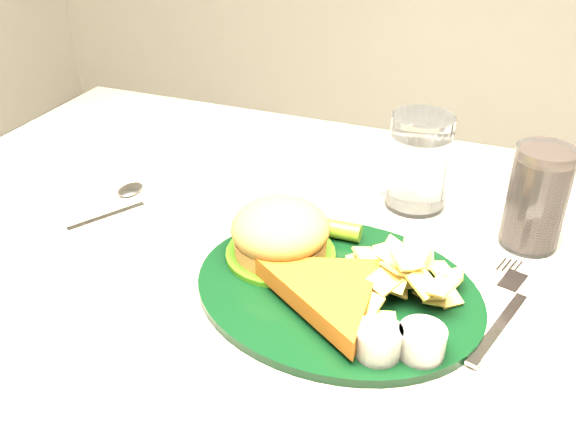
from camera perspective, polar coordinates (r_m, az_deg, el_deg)
name	(u,v)px	position (r m, az deg, el deg)	size (l,w,h in m)	color
dinner_plate	(338,267)	(0.68, 4.49, -4.53)	(0.32, 0.26, 0.07)	black
water_glass	(419,162)	(0.85, 11.55, 4.74)	(0.08, 0.08, 0.13)	silver
cola_glass	(537,198)	(0.80, 21.25, 1.51)	(0.07, 0.07, 0.13)	black
fork_napkin	(499,322)	(0.69, 18.26, -8.95)	(0.13, 0.17, 0.01)	white
spoon	(106,215)	(0.86, -15.84, 0.09)	(0.04, 0.14, 0.01)	silver
wrapped_straw	(334,194)	(0.88, 4.11, 1.96)	(0.20, 0.07, 0.01)	white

